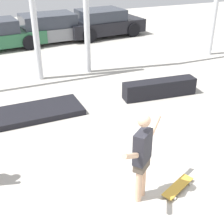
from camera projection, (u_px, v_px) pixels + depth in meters
The scene contains 7 objects.
ground_plane at pixel (153, 180), 6.05m from camera, with size 36.00×36.00×0.00m, color #B2ADA3.
skateboarder at pixel (142, 154), 5.19m from camera, with size 1.18×0.95×1.69m.
skateboard at pixel (178, 187), 5.78m from camera, with size 0.81×0.52×0.08m.
grind_box at pixel (160, 88), 9.39m from camera, with size 2.25×0.45×0.51m, color black.
manual_pad at pixel (27, 114), 8.32m from camera, with size 2.93×1.14×0.16m, color black.
parked_car_grey at pixel (51, 28), 14.90m from camera, with size 4.55×2.12×1.31m.
parked_car_black at pixel (103, 23), 15.89m from camera, with size 4.15×2.34×1.33m.
Camera 1 is at (-2.63, -4.05, 3.96)m, focal length 50.00 mm.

